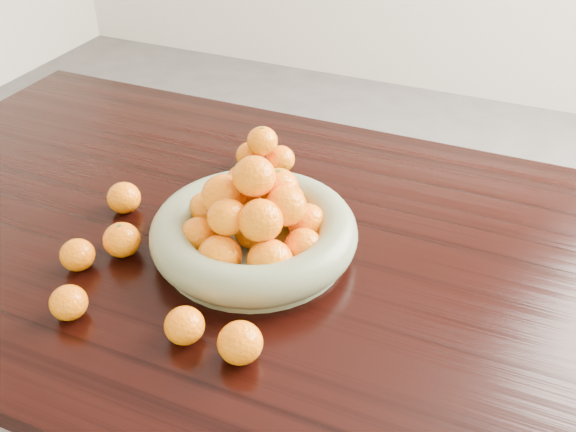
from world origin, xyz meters
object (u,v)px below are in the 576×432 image
at_px(loose_orange_0, 122,240).
at_px(orange_pyramid, 263,156).
at_px(dining_table, 316,289).
at_px(fruit_bowl, 254,227).

bearing_deg(loose_orange_0, orange_pyramid, 72.09).
bearing_deg(orange_pyramid, dining_table, -45.53).
distance_m(dining_table, orange_pyramid, 0.32).
xyz_separation_m(dining_table, loose_orange_0, (-0.32, -0.14, 0.12)).
bearing_deg(dining_table, fruit_bowl, -159.89).
distance_m(dining_table, loose_orange_0, 0.37).
height_order(fruit_bowl, loose_orange_0, fruit_bowl).
relative_size(dining_table, fruit_bowl, 5.39).
xyz_separation_m(dining_table, fruit_bowl, (-0.11, -0.04, 0.14)).
xyz_separation_m(fruit_bowl, loose_orange_0, (-0.21, -0.10, -0.02)).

